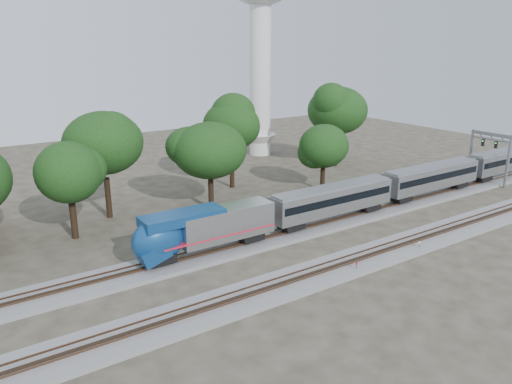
% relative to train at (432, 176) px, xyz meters
% --- Properties ---
extents(ground, '(160.00, 160.00, 0.00)m').
position_rel_train_xyz_m(ground, '(-29.31, -6.00, -3.21)').
color(ground, '#383328').
rests_on(ground, ground).
extents(track_far, '(160.00, 5.00, 0.73)m').
position_rel_train_xyz_m(track_far, '(-29.31, 0.00, -3.01)').
color(track_far, slate).
rests_on(track_far, ground).
extents(track_near, '(160.00, 5.00, 0.73)m').
position_rel_train_xyz_m(track_near, '(-29.31, -10.00, -3.01)').
color(track_near, slate).
rests_on(track_near, ground).
extents(train, '(90.71, 3.13, 4.61)m').
position_rel_train_xyz_m(train, '(0.00, 0.00, 0.00)').
color(train, '#AFB2B7').
rests_on(train, ground).
extents(switch_stand_red, '(0.35, 0.15, 1.13)m').
position_rel_train_xyz_m(switch_stand_red, '(-26.23, -11.55, -2.50)').
color(switch_stand_red, '#512D19').
rests_on(switch_stand_red, ground).
extents(switch_stand_white, '(0.34, 0.06, 1.07)m').
position_rel_train_xyz_m(switch_stand_white, '(-16.77, -11.47, -2.53)').
color(switch_stand_white, '#512D19').
rests_on(switch_stand_white, ground).
extents(switch_lever, '(0.56, 0.43, 0.30)m').
position_rel_train_xyz_m(switch_lever, '(-23.46, -11.85, -3.06)').
color(switch_lever, '#512D19').
rests_on(switch_lever, ground).
extents(signal_gantry, '(0.56, 6.66, 8.11)m').
position_rel_train_xyz_m(signal_gantry, '(13.63, 0.00, 2.69)').
color(signal_gantry, gray).
rests_on(signal_gantry, ground).
extents(tree_2, '(7.90, 7.90, 11.14)m').
position_rel_train_xyz_m(tree_2, '(-46.51, 12.86, 4.54)').
color(tree_2, black).
rests_on(tree_2, ground).
extents(tree_3, '(9.79, 9.79, 13.81)m').
position_rel_train_xyz_m(tree_3, '(-40.94, 17.64, 6.41)').
color(tree_3, black).
rests_on(tree_3, ground).
extents(tree_4, '(8.14, 8.14, 11.48)m').
position_rel_train_xyz_m(tree_4, '(-28.53, 13.25, 4.78)').
color(tree_4, black).
rests_on(tree_4, ground).
extents(tree_5, '(9.72, 9.72, 13.71)m').
position_rel_train_xyz_m(tree_5, '(-20.82, 20.53, 6.34)').
color(tree_5, black).
rests_on(tree_5, ground).
extents(tree_6, '(6.83, 6.83, 9.63)m').
position_rel_train_xyz_m(tree_6, '(-10.18, 11.76, 3.48)').
color(tree_6, black).
rests_on(tree_6, ground).
extents(tree_7, '(10.11, 10.11, 14.26)m').
position_rel_train_xyz_m(tree_7, '(1.80, 21.97, 6.72)').
color(tree_7, black).
rests_on(tree_7, ground).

